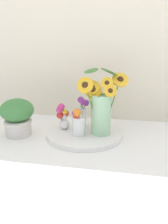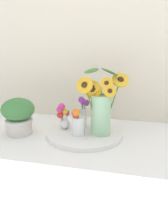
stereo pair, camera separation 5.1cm
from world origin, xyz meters
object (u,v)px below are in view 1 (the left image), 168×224
potted_plant (17,116)px  mason_jar_sunflowers (101,107)px  serving_tray (84,133)px  vase_small_back (81,114)px  vase_bulb_right (63,117)px  vase_small_center (78,123)px

potted_plant → mason_jar_sunflowers: bearing=6.4°
serving_tray → vase_small_back: size_ratio=2.37×
serving_tray → vase_bulb_right: size_ratio=2.74×
vase_bulb_right → vase_small_center: bearing=-34.9°
vase_small_center → potted_plant: (-0.34, -0.00, 0.02)m
serving_tray → vase_small_back: 0.12m
serving_tray → mason_jar_sunflowers: 0.18m
mason_jar_sunflowers → vase_small_back: 0.15m
serving_tray → vase_small_center: bearing=-110.3°
mason_jar_sunflowers → vase_bulb_right: bearing=173.9°
vase_small_center → vase_small_back: (-0.01, 0.12, 0.01)m
vase_small_back → potted_plant: bearing=-160.5°
vase_bulb_right → potted_plant: bearing=-162.8°
mason_jar_sunflowers → vase_small_center: (-0.11, -0.05, -0.08)m
vase_bulb_right → potted_plant: (-0.24, -0.07, 0.02)m
serving_tray → vase_small_center: (-0.02, -0.06, 0.08)m
serving_tray → potted_plant: potted_plant is taller
mason_jar_sunflowers → serving_tray: bearing=175.7°
serving_tray → vase_small_center: size_ratio=2.66×
mason_jar_sunflowers → vase_bulb_right: mason_jar_sunflowers is taller
vase_bulb_right → vase_small_back: bearing=25.1°
mason_jar_sunflowers → potted_plant: (-0.45, -0.05, -0.06)m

